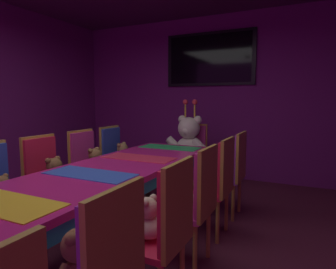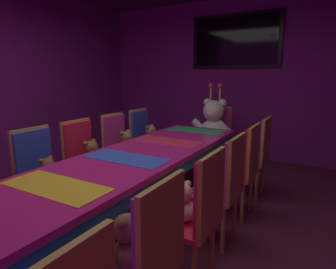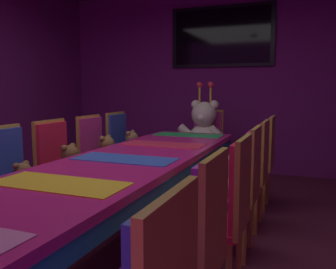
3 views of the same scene
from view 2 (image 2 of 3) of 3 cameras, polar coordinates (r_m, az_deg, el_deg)
The scene contains 24 objects.
ground_plane at distance 2.90m, azimuth -7.86°, elevation -18.88°, with size 7.90×7.90×0.00m, color #591E33.
wall_back at distance 5.39m, azimuth 13.14°, elevation 10.61°, with size 5.20×0.12×2.80m, color #721E72.
banquet_table at distance 2.63m, azimuth -8.26°, elevation -6.45°, with size 0.90×3.60×0.75m.
chair_left_2 at distance 3.04m, azimuth -24.37°, elevation -6.13°, with size 0.42×0.41×0.98m.
teddy_left_2 at distance 2.94m, azimuth -22.68°, elevation -7.09°, with size 0.22×0.28×0.27m.
chair_left_3 at distance 3.38m, azimuth -16.64°, elevation -3.84°, with size 0.42×0.41×0.98m.
teddy_left_3 at distance 3.28m, azimuth -14.86°, elevation -4.24°, with size 0.26×0.34×0.32m.
chair_left_4 at distance 3.82m, azimuth -9.90°, elevation -1.75°, with size 0.42×0.41×0.98m.
teddy_left_4 at distance 3.73m, azimuth -8.16°, elevation -2.01°, with size 0.27×0.34×0.32m.
chair_left_5 at distance 4.27m, azimuth -5.01°, elevation -0.21°, with size 0.42×0.41×0.98m.
teddy_left_5 at distance 4.19m, azimuth -3.37°, elevation -0.48°, with size 0.26×0.33×0.31m.
chair_right_1 at distance 1.57m, azimuth -3.66°, elevation -22.12°, with size 0.42×0.41×0.98m.
teddy_right_1 at distance 1.65m, azimuth -8.19°, elevation -20.69°, with size 0.26×0.33×0.31m.
chair_right_2 at distance 2.02m, azimuth 6.44°, elevation -14.07°, with size 0.42×0.41×0.98m.
teddy_right_2 at distance 2.08m, azimuth 2.69°, elevation -13.69°, with size 0.23×0.30×0.28m.
chair_right_3 at distance 2.54m, azimuth 11.59°, elevation -8.77°, with size 0.42×0.41×0.98m.
teddy_right_3 at distance 2.58m, azimuth 8.50°, elevation -8.52°, with size 0.24×0.31×0.30m.
chair_right_4 at distance 3.08m, azimuth 15.08°, elevation -5.27°, with size 0.42×0.41×0.98m.
teddy_right_4 at distance 3.11m, azimuth 12.46°, elevation -4.90°, with size 0.27×0.35×0.33m.
chair_right_5 at distance 3.62m, azimuth 17.54°, elevation -2.88°, with size 0.42×0.41×0.98m.
teddy_right_5 at distance 3.65m, azimuth 15.33°, elevation -3.00°, with size 0.22×0.28×0.27m.
throne_chair at distance 4.66m, azimuth 9.66°, elevation 0.69°, with size 0.41×0.42×0.98m.
king_teddy_bear at distance 4.48m, azimuth 8.98°, elevation 2.20°, with size 0.70×0.54×0.90m.
wall_tv at distance 5.34m, azimuth 13.18°, elevation 17.60°, with size 1.56×0.06×0.90m.
Camera 2 is at (1.55, -1.97, 1.47)m, focal length 30.69 mm.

